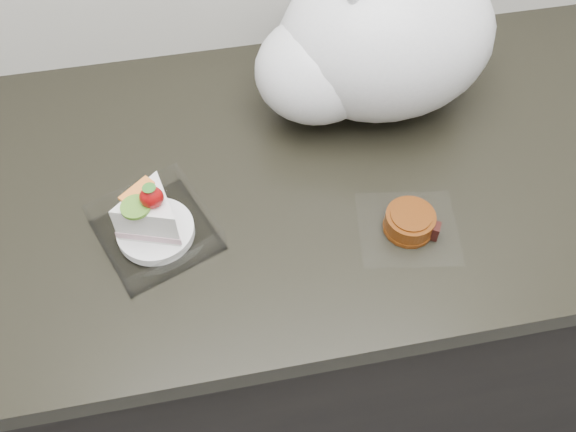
# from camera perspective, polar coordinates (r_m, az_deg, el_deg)

# --- Properties ---
(counter) EXTENTS (2.04, 0.64, 0.90)m
(counter) POSITION_cam_1_polar(r_m,az_deg,el_deg) (1.39, 1.77, -7.68)
(counter) COLOR black
(counter) RESTS_ON ground
(cake_tray) EXTENTS (0.20, 0.20, 0.12)m
(cake_tray) POSITION_cam_1_polar(r_m,az_deg,el_deg) (0.93, -11.87, -0.61)
(cake_tray) COLOR white
(cake_tray) RESTS_ON counter
(mooncake_wrap) EXTENTS (0.16, 0.16, 0.03)m
(mooncake_wrap) POSITION_cam_1_polar(r_m,az_deg,el_deg) (0.95, 10.80, -0.63)
(mooncake_wrap) COLOR white
(mooncake_wrap) RESTS_ON counter
(plastic_bag) EXTENTS (0.44, 0.37, 0.31)m
(plastic_bag) POSITION_cam_1_polar(r_m,az_deg,el_deg) (1.04, 7.56, 14.98)
(plastic_bag) COLOR white
(plastic_bag) RESTS_ON counter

